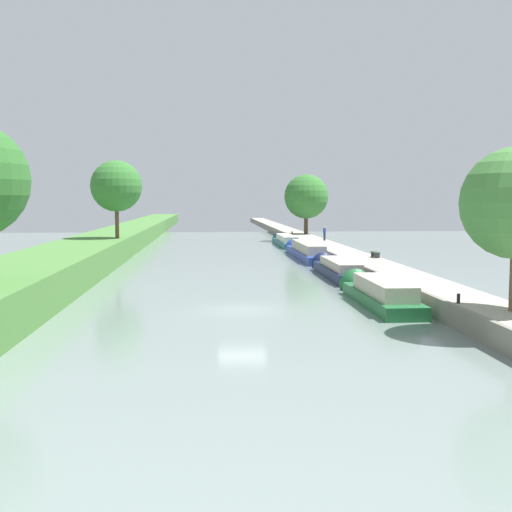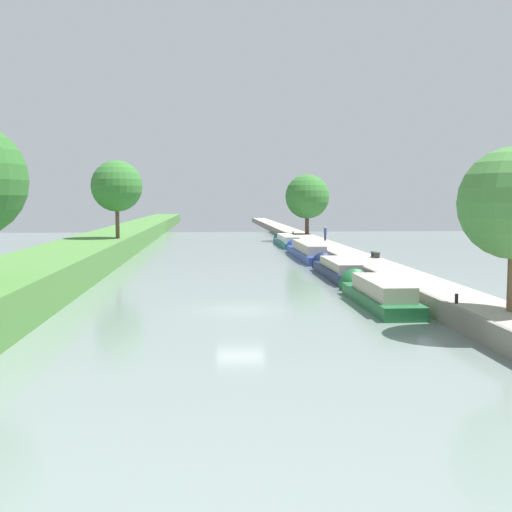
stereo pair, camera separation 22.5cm
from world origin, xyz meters
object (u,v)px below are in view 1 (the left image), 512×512
narrowboat_green (377,293)px  narrowboat_blue (306,251)px  person_walking (325,233)px  mooring_bollard_far (292,233)px  narrowboat_teal (285,241)px  narrowboat_navy (337,269)px  mooring_bollard_near (458,299)px  park_bench (375,253)px

narrowboat_green → narrowboat_blue: 27.70m
person_walking → mooring_bollard_far: 13.08m
narrowboat_teal → mooring_bollard_far: size_ratio=30.81×
narrowboat_teal → narrowboat_navy: bearing=-90.2°
narrowboat_blue → mooring_bollard_far: 23.47m
narrowboat_green → mooring_bollard_near: 6.70m
narrowboat_blue → mooring_bollard_near: narrowboat_blue is taller
narrowboat_teal → mooring_bollard_near: size_ratio=30.81×
narrowboat_navy → narrowboat_blue: size_ratio=0.70×
person_walking → mooring_bollard_near: size_ratio=3.69×
narrowboat_navy → mooring_bollard_near: mooring_bollard_near is taller
person_walking → mooring_bollard_near: person_walking is taller
park_bench → narrowboat_teal: bearing=98.1°
person_walking → mooring_bollard_near: 44.59m
narrowboat_green → person_walking: person_walking is taller
narrowboat_teal → park_bench: 28.44m
narrowboat_blue → park_bench: bearing=-70.0°
park_bench → mooring_bollard_far: bearing=93.8°
narrowboat_blue → person_walking: 11.26m
narrowboat_green → person_walking: 38.44m
narrowboat_green → narrowboat_teal: narrowboat_green is taller
narrowboat_navy → person_walking: person_walking is taller
narrowboat_blue → mooring_bollard_near: (1.79, -34.03, 0.58)m
mooring_bollard_near → narrowboat_navy: bearing=95.6°
mooring_bollard_near → park_bench: 22.98m
narrowboat_navy → narrowboat_teal: 32.33m
narrowboat_blue → park_bench: size_ratio=11.16×
narrowboat_teal → person_walking: 7.64m
narrowboat_navy → park_bench: size_ratio=7.85×
narrowboat_teal → person_walking: bearing=-59.6°
narrowboat_navy → mooring_bollard_near: size_ratio=26.18×
mooring_bollard_near → person_walking: bearing=87.3°
mooring_bollard_near → narrowboat_teal: bearing=91.9°
park_bench → narrowboat_navy: bearing=-134.5°
narrowboat_teal → park_bench: bearing=-81.9°
narrowboat_blue → park_bench: narrowboat_blue is taller
narrowboat_teal → mooring_bollard_near: mooring_bollard_near is taller
narrowboat_blue → narrowboat_navy: bearing=-90.1°
narrowboat_green → narrowboat_navy: bearing=88.8°
mooring_bollard_near → park_bench: size_ratio=0.30×
narrowboat_blue → narrowboat_teal: (0.06, 16.98, -0.11)m
mooring_bollard_far → park_bench: 34.63m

